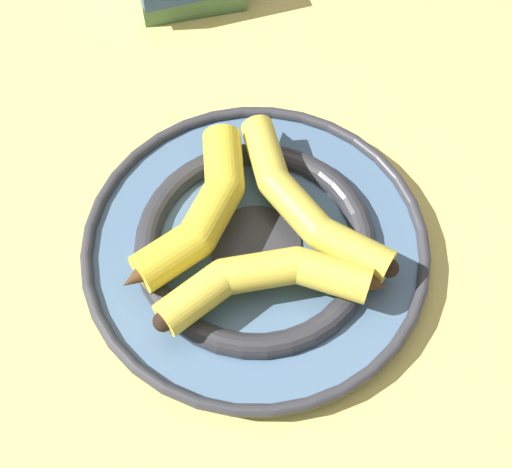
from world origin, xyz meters
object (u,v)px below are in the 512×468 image
banana_c (267,280)px  banana_b (301,200)px  banana_a (201,212)px  decorative_bowl (256,246)px

banana_c → banana_b: bearing=-121.8°
banana_c → banana_a: bearing=-58.8°
decorative_bowl → banana_c: 0.06m
banana_b → banana_c: banana_c is taller
banana_a → banana_b: (-0.07, -0.06, -0.00)m
banana_a → banana_b: 0.09m
decorative_bowl → banana_a: size_ratio=1.67×
banana_a → banana_c: banana_a is taller
banana_b → banana_c: (-0.01, 0.09, 0.00)m
banana_a → banana_c: bearing=-114.3°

